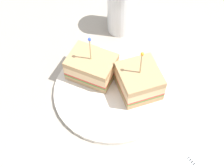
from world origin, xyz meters
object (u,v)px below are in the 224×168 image
sandwich_half_front (92,67)px  sandwich_half_back (139,81)px  drink_glass (121,12)px  plate (112,91)px

sandwich_half_front → sandwich_half_back: size_ratio=0.97×
sandwich_half_front → drink_glass: bearing=-98.7°
plate → sandwich_half_back: bearing=-164.2°
sandwich_half_front → sandwich_half_back: 10.69cm
plate → drink_glass: size_ratio=2.11×
sandwich_half_front → plate: bearing=151.0°
sandwich_half_front → drink_glass: (-2.52, -16.54, 1.70)cm
plate → sandwich_half_front: (5.23, -2.91, 3.16)cm
sandwich_half_front → sandwich_half_back: sandwich_half_back is taller
sandwich_half_front → drink_glass: sandwich_half_front is taller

